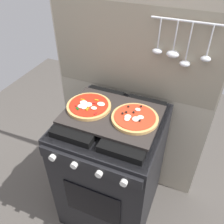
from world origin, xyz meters
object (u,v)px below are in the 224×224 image
object	(u,v)px
stove	(112,166)
pizza_right	(135,118)
baking_tray	(112,114)
pizza_left	(89,106)

from	to	relation	value
stove	pizza_right	size ratio (longest dim) A/B	3.47
stove	baking_tray	bearing A→B (deg)	90.00
pizza_left	stove	bearing A→B (deg)	0.71
baking_tray	pizza_right	world-z (taller)	pizza_right
baking_tray	pizza_left	bearing A→B (deg)	-178.65
baking_tray	pizza_left	world-z (taller)	pizza_left
pizza_left	pizza_right	size ratio (longest dim) A/B	1.00
stove	pizza_right	bearing A→B (deg)	0.67
baking_tray	pizza_right	xyz separation A→B (m)	(0.14, -0.00, 0.02)
baking_tray	pizza_right	distance (m)	0.14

